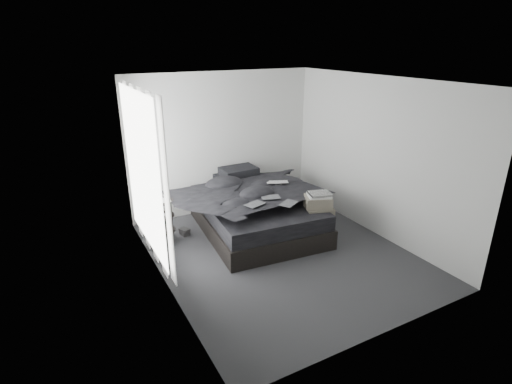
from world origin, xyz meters
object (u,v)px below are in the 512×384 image
bed (256,221)px  laptop (278,179)px  side_stand (162,222)px  box_lower (317,231)px

bed → laptop: (0.44, 0.02, 0.70)m
laptop → side_stand: bearing=-164.4°
side_stand → box_lower: (2.24, -1.12, -0.20)m
side_stand → laptop: bearing=-7.8°
bed → box_lower: 1.08m
bed → side_stand: size_ratio=3.21×
laptop → side_stand: size_ratio=0.51×
side_stand → box_lower: size_ratio=1.59×
laptop → box_lower: 1.12m
laptop → side_stand: (-1.99, 0.27, -0.49)m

